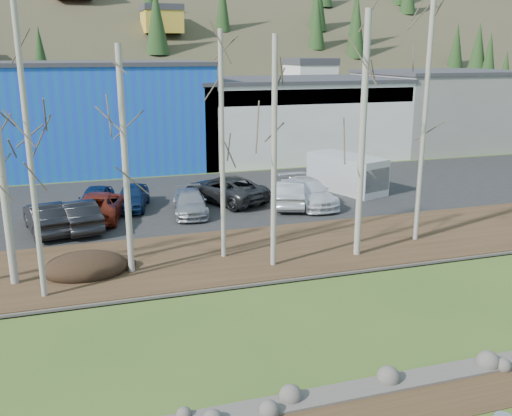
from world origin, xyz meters
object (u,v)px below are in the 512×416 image
object	(u,v)px
car_5	(290,194)
car_7	(308,192)
car_8	(96,199)
van_white	(349,174)
car_1	(46,217)
car_9	(78,215)
car_4	(132,197)
car_3	(190,203)
car_2	(100,205)
car_6	(226,189)

from	to	relation	value
car_5	car_7	bearing A→B (deg)	-163.86
car_8	van_white	bearing A→B (deg)	13.80
car_1	car_9	bearing A→B (deg)	168.38
car_7	car_9	distance (m)	13.24
car_4	van_white	bearing A→B (deg)	13.81
car_3	van_white	size ratio (longest dim) A/B	0.77
car_1	car_2	world-z (taller)	car_1
car_4	car_8	size ratio (longest dim) A/B	1.00
car_8	van_white	distance (m)	16.10
car_2	car_5	distance (m)	10.87
car_4	car_7	xyz separation A→B (m)	(10.10, -2.39, 0.06)
car_6	car_8	world-z (taller)	car_6
car_9	van_white	world-z (taller)	van_white
car_6	van_white	world-z (taller)	van_white
car_4	van_white	size ratio (longest dim) A/B	0.72
car_2	car_8	xyz separation A→B (m)	(-0.18, 1.52, -0.04)
car_2	car_4	world-z (taller)	car_2
car_5	car_2	bearing A→B (deg)	15.32
car_3	car_1	bearing A→B (deg)	-164.25
car_2	car_7	xyz separation A→B (m)	(11.99, -0.88, 0.03)
car_4	car_8	bearing A→B (deg)	-166.28
car_5	car_6	bearing A→B (deg)	-12.89
car_6	car_9	bearing A→B (deg)	-6.37
car_3	car_9	distance (m)	6.20
car_1	car_7	bearing A→B (deg)	171.86
car_5	van_white	world-z (taller)	van_white
car_9	van_white	bearing A→B (deg)	179.32
car_1	van_white	world-z (taller)	van_white
car_5	car_1	bearing A→B (deg)	23.63
car_3	van_white	distance (m)	11.26
car_4	car_5	bearing A→B (deg)	-0.83
car_1	car_3	distance (m)	7.74
car_1	car_8	xyz separation A→B (m)	(2.60, 3.29, -0.07)
car_5	car_9	world-z (taller)	car_9
car_9	car_6	bearing A→B (deg)	-171.99
car_6	car_7	size ratio (longest dim) A/B	1.09
car_9	car_3	bearing A→B (deg)	178.90
car_2	car_9	world-z (taller)	car_9
car_2	car_4	xyz separation A→B (m)	(1.89, 1.52, -0.04)
car_7	van_white	distance (m)	4.62
car_5	van_white	bearing A→B (deg)	-135.56
car_1	car_6	size ratio (longest dim) A/B	0.81
car_3	car_5	xyz separation A→B (m)	(5.97, -0.17, 0.11)
car_4	car_5	xyz separation A→B (m)	(8.96, -2.33, 0.05)
car_2	car_7	size ratio (longest dim) A/B	1.01
car_8	car_9	size ratio (longest dim) A/B	0.89
car_4	car_8	distance (m)	2.07
car_5	car_3	bearing A→B (deg)	17.98
car_4	car_9	world-z (taller)	car_9
car_3	car_4	xyz separation A→B (m)	(-2.99, 2.16, 0.06)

